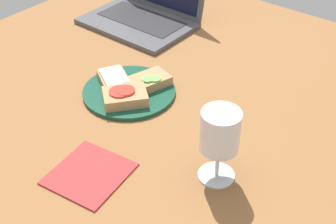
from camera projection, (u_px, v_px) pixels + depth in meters
wooden_table at (161, 118)px, 108.75cm from camera, size 140.00×140.00×3.00cm
plate at (129, 92)px, 113.97cm from camera, size 22.65×22.65×1.02cm
sandwich_with_tomato at (125, 96)px, 109.04cm from camera, size 12.07×12.47×3.11cm
sandwich_with_cucumber at (147, 82)px, 114.39cm from camera, size 9.46×12.27×2.77cm
sandwich_with_cheese at (114, 80)px, 115.24cm from camera, size 11.85×10.68×2.46cm
wine_glass at (220, 134)px, 85.20cm from camera, size 7.47×7.47×15.51cm
laptop at (146, 8)px, 143.49cm from camera, size 32.41×25.93×20.50cm
napkin at (89, 174)px, 91.88cm from camera, size 15.73×16.29×0.40cm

